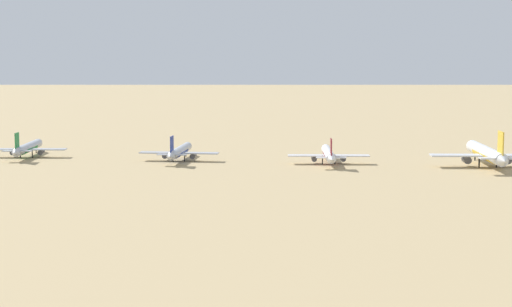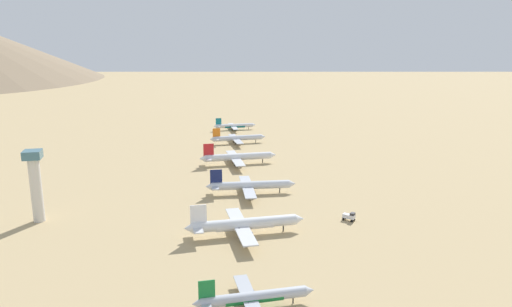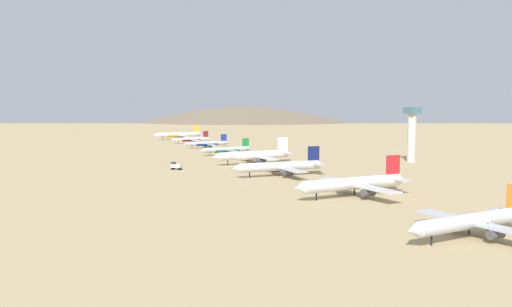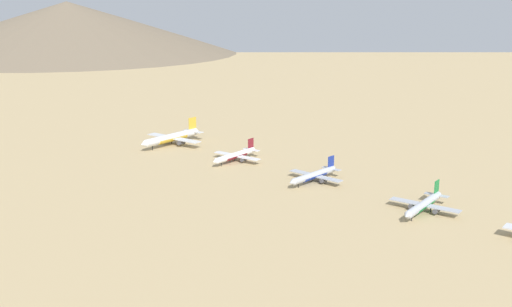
{
  "view_description": "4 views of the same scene",
  "coord_description": "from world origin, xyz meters",
  "px_view_note": "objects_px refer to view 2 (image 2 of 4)",
  "views": [
    {
      "loc": [
        -326.96,
        -149.22,
        40.56
      ],
      "look_at": [
        -27.24,
        -140.19,
        3.92
      ],
      "focal_mm": 59.43,
      "sensor_mm": 36.0,
      "label": 1
    },
    {
      "loc": [
        -33.85,
        -181.26,
        79.64
      ],
      "look_at": [
        26.04,
        118.07,
        4.24
      ],
      "focal_mm": 34.84,
      "sensor_mm": 36.0,
      "label": 2
    },
    {
      "loc": [
        121.05,
        249.41,
        31.06
      ],
      "look_at": [
        2.73,
        13.26,
        6.87
      ],
      "focal_mm": 35.22,
      "sensor_mm": 36.0,
      "label": 3
    },
    {
      "loc": [
        225.65,
        42.94,
        86.79
      ],
      "look_at": [
        -23.93,
        -152.02,
        6.79
      ],
      "focal_mm": 43.65,
      "sensor_mm": 36.0,
      "label": 4
    }
  ],
  "objects_px": {
    "parked_jet_4": "(244,224)",
    "service_truck": "(349,216)",
    "parked_jet_6": "(237,157)",
    "control_tower": "(35,182)",
    "parked_jet_7": "(237,138)",
    "parked_jet_3": "(253,298)",
    "parked_jet_5": "(250,185)",
    "parked_jet_8": "(234,126)"
  },
  "relations": [
    {
      "from": "parked_jet_8",
      "to": "control_tower",
      "type": "relative_size",
      "value": 1.14
    },
    {
      "from": "parked_jet_4",
      "to": "parked_jet_8",
      "type": "distance_m",
      "value": 218.95
    },
    {
      "from": "parked_jet_7",
      "to": "control_tower",
      "type": "bearing_deg",
      "value": -129.02
    },
    {
      "from": "parked_jet_8",
      "to": "parked_jet_5",
      "type": "bearing_deg",
      "value": -96.27
    },
    {
      "from": "parked_jet_6",
      "to": "parked_jet_3",
      "type": "bearing_deg",
      "value": -97.55
    },
    {
      "from": "parked_jet_5",
      "to": "parked_jet_6",
      "type": "xyz_separation_m",
      "value": [
        2.98,
        57.49,
        0.21
      ]
    },
    {
      "from": "parked_jet_4",
      "to": "parked_jet_6",
      "type": "xyz_separation_m",
      "value": [
        14.72,
        108.1,
        -0.07
      ]
    },
    {
      "from": "parked_jet_5",
      "to": "control_tower",
      "type": "xyz_separation_m",
      "value": [
        -95.68,
        -18.24,
        12.96
      ]
    },
    {
      "from": "parked_jet_7",
      "to": "control_tower",
      "type": "distance_m",
      "value": 171.98
    },
    {
      "from": "parked_jet_6",
      "to": "control_tower",
      "type": "relative_size",
      "value": 1.53
    },
    {
      "from": "service_truck",
      "to": "parked_jet_4",
      "type": "bearing_deg",
      "value": -172.25
    },
    {
      "from": "service_truck",
      "to": "control_tower",
      "type": "xyz_separation_m",
      "value": [
        -131.24,
        25.94,
        15.32
      ]
    },
    {
      "from": "parked_jet_5",
      "to": "parked_jet_8",
      "type": "relative_size",
      "value": 1.29
    },
    {
      "from": "parked_jet_3",
      "to": "parked_jet_5",
      "type": "relative_size",
      "value": 0.81
    },
    {
      "from": "control_tower",
      "to": "parked_jet_6",
      "type": "bearing_deg",
      "value": 37.51
    },
    {
      "from": "parked_jet_8",
      "to": "service_truck",
      "type": "height_order",
      "value": "parked_jet_8"
    },
    {
      "from": "parked_jet_5",
      "to": "service_truck",
      "type": "bearing_deg",
      "value": -51.17
    },
    {
      "from": "parked_jet_3",
      "to": "parked_jet_5",
      "type": "distance_m",
      "value": 106.26
    },
    {
      "from": "parked_jet_4",
      "to": "service_truck",
      "type": "distance_m",
      "value": 47.81
    },
    {
      "from": "parked_jet_4",
      "to": "service_truck",
      "type": "relative_size",
      "value": 8.97
    },
    {
      "from": "parked_jet_5",
      "to": "parked_jet_6",
      "type": "bearing_deg",
      "value": 87.03
    },
    {
      "from": "parked_jet_5",
      "to": "parked_jet_7",
      "type": "height_order",
      "value": "parked_jet_5"
    },
    {
      "from": "parked_jet_7",
      "to": "control_tower",
      "type": "relative_size",
      "value": 1.32
    },
    {
      "from": "parked_jet_8",
      "to": "parked_jet_7",
      "type": "bearing_deg",
      "value": -96.67
    },
    {
      "from": "parked_jet_7",
      "to": "control_tower",
      "type": "height_order",
      "value": "control_tower"
    },
    {
      "from": "parked_jet_5",
      "to": "parked_jet_6",
      "type": "height_order",
      "value": "parked_jet_6"
    },
    {
      "from": "parked_jet_3",
      "to": "parked_jet_7",
      "type": "height_order",
      "value": "parked_jet_7"
    },
    {
      "from": "parked_jet_6",
      "to": "control_tower",
      "type": "height_order",
      "value": "control_tower"
    },
    {
      "from": "control_tower",
      "to": "parked_jet_7",
      "type": "bearing_deg",
      "value": 50.98
    },
    {
      "from": "parked_jet_5",
      "to": "parked_jet_3",
      "type": "bearing_deg",
      "value": -100.03
    },
    {
      "from": "service_truck",
      "to": "parked_jet_3",
      "type": "bearing_deg",
      "value": -131.81
    },
    {
      "from": "parked_jet_4",
      "to": "parked_jet_5",
      "type": "height_order",
      "value": "parked_jet_4"
    },
    {
      "from": "parked_jet_3",
      "to": "parked_jet_7",
      "type": "distance_m",
      "value": 221.75
    },
    {
      "from": "parked_jet_3",
      "to": "parked_jet_8",
      "type": "distance_m",
      "value": 273.38
    },
    {
      "from": "parked_jet_3",
      "to": "parked_jet_5",
      "type": "xyz_separation_m",
      "value": [
        18.51,
        104.63,
        0.89
      ]
    },
    {
      "from": "parked_jet_3",
      "to": "parked_jet_6",
      "type": "relative_size",
      "value": 0.77
    },
    {
      "from": "parked_jet_6",
      "to": "service_truck",
      "type": "distance_m",
      "value": 106.79
    },
    {
      "from": "control_tower",
      "to": "parked_jet_8",
      "type": "bearing_deg",
      "value": 58.3
    },
    {
      "from": "parked_jet_3",
      "to": "service_truck",
      "type": "xyz_separation_m",
      "value": [
        54.08,
        60.45,
        -1.47
      ]
    },
    {
      "from": "parked_jet_3",
      "to": "parked_jet_7",
      "type": "relative_size",
      "value": 0.89
    },
    {
      "from": "parked_jet_5",
      "to": "control_tower",
      "type": "relative_size",
      "value": 1.46
    },
    {
      "from": "parked_jet_6",
      "to": "parked_jet_5",
      "type": "bearing_deg",
      "value": -92.97
    }
  ]
}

